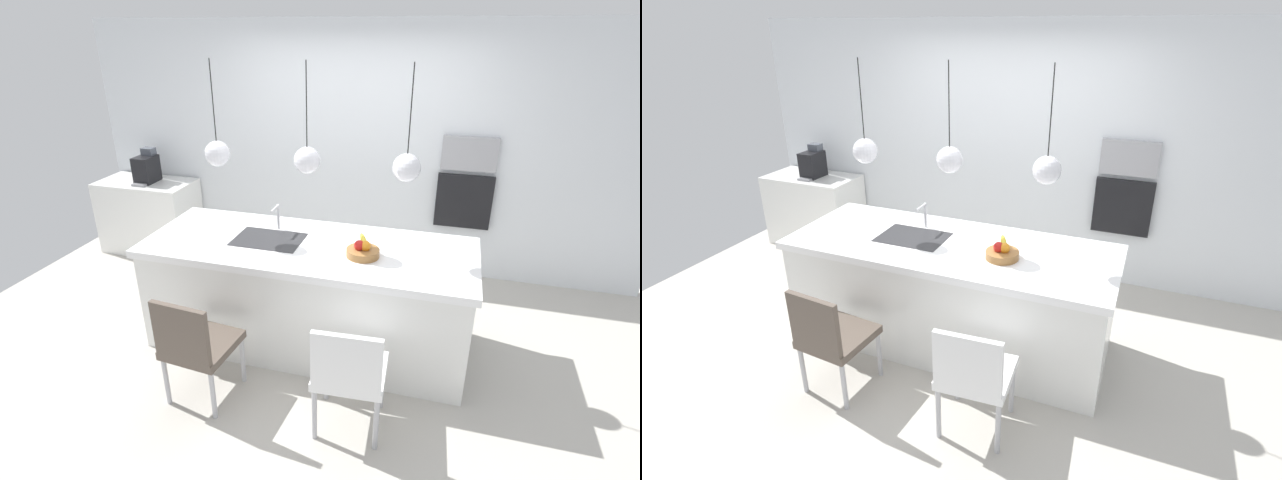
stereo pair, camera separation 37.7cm
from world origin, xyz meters
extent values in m
plane|color=#BCB7AD|center=(0.00, 0.00, 0.00)|extent=(6.60, 6.60, 0.00)
cube|color=white|center=(0.00, 1.65, 1.30)|extent=(6.00, 0.10, 2.60)
cube|color=white|center=(0.00, 0.00, 0.43)|extent=(2.60, 0.97, 0.85)
cube|color=white|center=(0.00, 0.00, 0.88)|extent=(2.66, 1.03, 0.06)
cube|color=#2D2D30|center=(-0.34, 0.00, 0.91)|extent=(0.56, 0.40, 0.02)
cylinder|color=silver|center=(-0.34, 0.24, 1.02)|extent=(0.02, 0.02, 0.22)
cylinder|color=silver|center=(-0.34, 0.16, 1.12)|extent=(0.02, 0.16, 0.02)
cylinder|color=#9E6B38|center=(0.47, -0.09, 0.94)|extent=(0.25, 0.25, 0.06)
sphere|color=olive|center=(0.44, -0.09, 1.00)|extent=(0.07, 0.07, 0.07)
sphere|color=red|center=(0.44, -0.10, 1.00)|extent=(0.08, 0.08, 0.08)
sphere|color=orange|center=(0.48, -0.09, 1.00)|extent=(0.08, 0.08, 0.08)
ellipsoid|color=yellow|center=(0.46, -0.05, 1.02)|extent=(0.12, 0.19, 0.09)
cube|color=white|center=(-2.40, 1.28, 0.43)|extent=(1.10, 0.60, 0.85)
cube|color=black|center=(-2.35, 1.28, 1.00)|extent=(0.20, 0.28, 0.30)
cube|color=gray|center=(-2.35, 1.11, 0.87)|extent=(0.16, 0.08, 0.02)
cube|color=#4C515B|center=(-2.35, 1.36, 1.19)|extent=(0.14, 0.11, 0.08)
cube|color=#9E9EA3|center=(1.19, 1.58, 1.36)|extent=(0.54, 0.08, 0.34)
cube|color=black|center=(1.19, 1.58, 0.86)|extent=(0.56, 0.08, 0.56)
cube|color=brown|center=(-0.53, -0.84, 0.43)|extent=(0.49, 0.51, 0.06)
cube|color=brown|center=(-0.55, -1.06, 0.67)|extent=(0.43, 0.08, 0.41)
cylinder|color=#B2B2B7|center=(-0.32, -0.66, 0.20)|extent=(0.04, 0.04, 0.40)
cylinder|color=#B2B2B7|center=(-0.71, -0.62, 0.20)|extent=(0.04, 0.04, 0.40)
cylinder|color=#B2B2B7|center=(-0.36, -1.06, 0.20)|extent=(0.04, 0.04, 0.40)
cylinder|color=#B2B2B7|center=(-0.75, -1.03, 0.20)|extent=(0.04, 0.04, 0.40)
cube|color=white|center=(0.55, -0.84, 0.44)|extent=(0.49, 0.47, 0.06)
cube|color=white|center=(0.56, -1.04, 0.66)|extent=(0.44, 0.07, 0.39)
cylinder|color=#B2B2B7|center=(0.74, -0.64, 0.20)|extent=(0.04, 0.04, 0.41)
cylinder|color=#B2B2B7|center=(0.34, -0.67, 0.20)|extent=(0.04, 0.04, 0.41)
cylinder|color=#B2B2B7|center=(0.76, -1.02, 0.20)|extent=(0.04, 0.04, 0.41)
cylinder|color=#B2B2B7|center=(0.36, -1.05, 0.20)|extent=(0.04, 0.04, 0.41)
sphere|color=silver|center=(-0.74, 0.00, 1.60)|extent=(0.20, 0.20, 0.20)
cylinder|color=black|center=(-0.74, 0.00, 2.00)|extent=(0.01, 0.01, 0.60)
sphere|color=silver|center=(0.00, 0.00, 1.60)|extent=(0.20, 0.20, 0.20)
cylinder|color=black|center=(0.00, 0.00, 2.00)|extent=(0.01, 0.01, 0.60)
sphere|color=silver|center=(0.74, 0.00, 1.60)|extent=(0.20, 0.20, 0.20)
cylinder|color=black|center=(0.74, 0.00, 2.00)|extent=(0.01, 0.01, 0.60)
camera|label=1|loc=(1.05, -3.31, 2.51)|focal=26.74mm
camera|label=2|loc=(1.41, -3.18, 2.51)|focal=26.74mm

